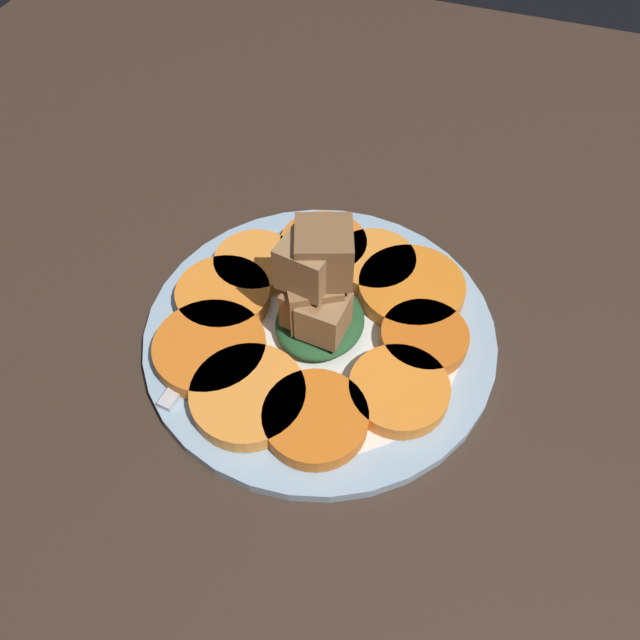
% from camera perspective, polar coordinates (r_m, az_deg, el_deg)
% --- Properties ---
extents(table_slab, '(1.20, 1.20, 0.02)m').
position_cam_1_polar(table_slab, '(0.51, -0.00, -2.13)').
color(table_slab, '#38281E').
rests_on(table_slab, ground).
extents(plate, '(0.28, 0.28, 0.01)m').
position_cam_1_polar(plate, '(0.50, -0.00, -1.11)').
color(plate, '#99B7D1').
rests_on(plate, table_slab).
extents(carrot_slice_0, '(0.09, 0.09, 0.01)m').
position_cam_1_polar(carrot_slice_0, '(0.48, -10.02, -2.57)').
color(carrot_slice_0, orange).
rests_on(carrot_slice_0, plate).
extents(carrot_slice_1, '(0.08, 0.08, 0.01)m').
position_cam_1_polar(carrot_slice_1, '(0.46, -6.59, -6.87)').
color(carrot_slice_1, orange).
rests_on(carrot_slice_1, plate).
extents(carrot_slice_2, '(0.08, 0.08, 0.01)m').
position_cam_1_polar(carrot_slice_2, '(0.44, -0.43, -8.99)').
color(carrot_slice_2, orange).
rests_on(carrot_slice_2, plate).
extents(carrot_slice_3, '(0.07, 0.07, 0.01)m').
position_cam_1_polar(carrot_slice_3, '(0.46, 7.21, -6.39)').
color(carrot_slice_3, orange).
rests_on(carrot_slice_3, plate).
extents(carrot_slice_4, '(0.07, 0.07, 0.01)m').
position_cam_1_polar(carrot_slice_4, '(0.49, 9.51, -1.62)').
color(carrot_slice_4, orange).
rests_on(carrot_slice_4, plate).
extents(carrot_slice_5, '(0.09, 0.09, 0.01)m').
position_cam_1_polar(carrot_slice_5, '(0.52, 8.35, 2.90)').
color(carrot_slice_5, orange).
rests_on(carrot_slice_5, plate).
extents(carrot_slice_6, '(0.07, 0.07, 0.01)m').
position_cam_1_polar(carrot_slice_6, '(0.54, 5.01, 5.28)').
color(carrot_slice_6, orange).
rests_on(carrot_slice_6, plate).
extents(carrot_slice_7, '(0.08, 0.08, 0.01)m').
position_cam_1_polar(carrot_slice_7, '(0.55, 0.32, 6.78)').
color(carrot_slice_7, orange).
rests_on(carrot_slice_7, plate).
extents(carrot_slice_8, '(0.07, 0.07, 0.01)m').
position_cam_1_polar(carrot_slice_8, '(0.54, -5.96, 5.17)').
color(carrot_slice_8, orange).
rests_on(carrot_slice_8, plate).
extents(carrot_slice_9, '(0.08, 0.08, 0.01)m').
position_cam_1_polar(carrot_slice_9, '(0.52, -8.87, 2.20)').
color(carrot_slice_9, orange).
rests_on(carrot_slice_9, plate).
extents(center_pile, '(0.08, 0.07, 0.10)m').
position_cam_1_polar(center_pile, '(0.47, -0.36, 2.64)').
color(center_pile, '#235128').
rests_on(center_pile, plate).
extents(fork, '(0.20, 0.04, 0.00)m').
position_cam_1_polar(fork, '(0.51, -7.81, 1.11)').
color(fork, silver).
rests_on(fork, plate).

